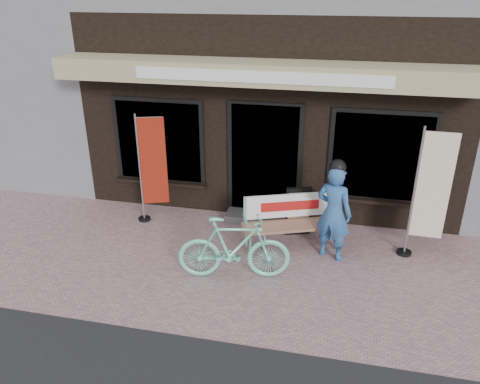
% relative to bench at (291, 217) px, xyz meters
% --- Properties ---
extents(ground, '(70.00, 70.00, 0.00)m').
position_rel_bench_xyz_m(ground, '(-0.62, -1.03, -0.52)').
color(ground, '#A47D83').
rests_on(ground, ground).
extents(storefront, '(7.00, 6.77, 6.00)m').
position_rel_bench_xyz_m(storefront, '(-0.62, 3.93, 2.47)').
color(storefront, black).
rests_on(storefront, ground).
extents(bench, '(1.68, 0.97, 0.89)m').
position_rel_bench_xyz_m(bench, '(0.00, 0.00, 0.00)').
color(bench, '#6DD5B8').
rests_on(bench, ground).
extents(person, '(0.67, 0.56, 1.67)m').
position_rel_bench_xyz_m(person, '(0.68, -0.23, 0.30)').
color(person, '#2C5A99').
rests_on(person, ground).
extents(bicycle, '(1.73, 0.79, 1.01)m').
position_rel_bench_xyz_m(bicycle, '(-0.71, -1.13, -0.02)').
color(bicycle, '#6DD5B8').
rests_on(bicycle, ground).
extents(nobori_red, '(0.60, 0.32, 2.04)m').
position_rel_bench_xyz_m(nobori_red, '(-2.57, 0.39, 0.53)').
color(nobori_red, gray).
rests_on(nobori_red, ground).
extents(nobori_cream, '(0.63, 0.25, 2.16)m').
position_rel_bench_xyz_m(nobori_cream, '(2.09, 0.10, 0.59)').
color(nobori_cream, gray).
rests_on(nobori_cream, ground).
extents(menu_stand, '(0.44, 0.22, 0.88)m').
position_rel_bench_xyz_m(menu_stand, '(0.08, 0.41, -0.07)').
color(menu_stand, black).
rests_on(menu_stand, ground).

